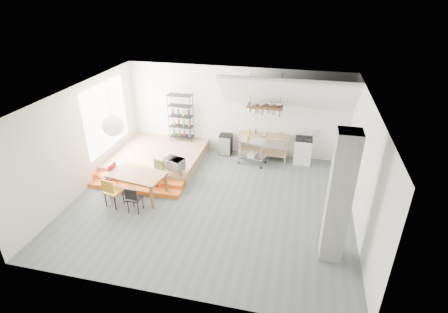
% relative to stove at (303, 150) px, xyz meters
% --- Properties ---
extents(floor, '(8.00, 8.00, 0.00)m').
position_rel_stove_xyz_m(floor, '(-2.50, -3.16, -0.48)').
color(floor, slate).
rests_on(floor, ground).
extents(wall_back, '(8.00, 0.04, 3.20)m').
position_rel_stove_xyz_m(wall_back, '(-2.50, 0.34, 1.12)').
color(wall_back, silver).
rests_on(wall_back, ground).
extents(wall_left, '(0.04, 7.00, 3.20)m').
position_rel_stove_xyz_m(wall_left, '(-6.50, -3.16, 1.12)').
color(wall_left, silver).
rests_on(wall_left, ground).
extents(wall_right, '(0.04, 7.00, 3.20)m').
position_rel_stove_xyz_m(wall_right, '(1.50, -3.16, 1.12)').
color(wall_right, silver).
rests_on(wall_right, ground).
extents(ceiling, '(8.00, 7.00, 0.02)m').
position_rel_stove_xyz_m(ceiling, '(-2.50, -3.16, 2.72)').
color(ceiling, white).
rests_on(ceiling, wall_back).
extents(slope_ceiling, '(4.40, 1.44, 1.32)m').
position_rel_stove_xyz_m(slope_ceiling, '(-0.70, -0.26, 2.07)').
color(slope_ceiling, white).
rests_on(slope_ceiling, wall_back).
extents(window_pane, '(0.02, 2.50, 2.20)m').
position_rel_stove_xyz_m(window_pane, '(-6.48, -1.66, 1.32)').
color(window_pane, white).
rests_on(window_pane, wall_left).
extents(platform, '(3.00, 3.00, 0.40)m').
position_rel_stove_xyz_m(platform, '(-5.00, -1.16, -0.28)').
color(platform, '#96714B').
rests_on(platform, ground).
extents(step_lower, '(3.00, 0.35, 0.13)m').
position_rel_stove_xyz_m(step_lower, '(-5.00, -3.11, -0.41)').
color(step_lower, orange).
rests_on(step_lower, ground).
extents(step_upper, '(3.00, 0.35, 0.27)m').
position_rel_stove_xyz_m(step_upper, '(-5.00, -2.76, -0.35)').
color(step_upper, orange).
rests_on(step_upper, ground).
extents(concrete_column, '(0.50, 0.50, 3.20)m').
position_rel_stove_xyz_m(concrete_column, '(0.80, -4.66, 1.12)').
color(concrete_column, gray).
rests_on(concrete_column, ground).
extents(kitchen_counter, '(1.80, 0.60, 0.91)m').
position_rel_stove_xyz_m(kitchen_counter, '(-1.40, -0.01, 0.15)').
color(kitchen_counter, '#96714B').
rests_on(kitchen_counter, ground).
extents(stove, '(0.60, 0.60, 1.18)m').
position_rel_stove_xyz_m(stove, '(0.00, 0.00, 0.00)').
color(stove, white).
rests_on(stove, ground).
extents(pot_rack, '(1.20, 0.50, 1.43)m').
position_rel_stove_xyz_m(pot_rack, '(-1.37, -0.23, 1.50)').
color(pot_rack, '#3F2A19').
rests_on(pot_rack, ceiling).
extents(wire_shelving, '(0.88, 0.38, 1.80)m').
position_rel_stove_xyz_m(wire_shelving, '(-4.50, 0.04, 0.85)').
color(wire_shelving, black).
rests_on(wire_shelving, platform).
extents(microwave_shelf, '(0.60, 0.40, 0.16)m').
position_rel_stove_xyz_m(microwave_shelf, '(-3.90, -2.41, 0.07)').
color(microwave_shelf, '#96714B').
rests_on(microwave_shelf, platform).
extents(paper_lantern, '(0.60, 0.60, 0.60)m').
position_rel_stove_xyz_m(paper_lantern, '(-5.30, -3.26, 1.72)').
color(paper_lantern, white).
rests_on(paper_lantern, ceiling).
extents(dining_table, '(1.77, 1.18, 0.78)m').
position_rel_stove_xyz_m(dining_table, '(-4.71, -3.36, 0.22)').
color(dining_table, brown).
rests_on(dining_table, ground).
extents(chair_mustard, '(0.51, 0.51, 0.94)m').
position_rel_stove_xyz_m(chair_mustard, '(-5.19, -4.03, 0.08)').
color(chair_mustard, '#BF8A20').
rests_on(chair_mustard, ground).
extents(chair_black, '(0.38, 0.38, 0.82)m').
position_rel_stove_xyz_m(chair_black, '(-4.46, -4.14, 0.01)').
color(chair_black, black).
rests_on(chair_black, ground).
extents(chair_olive, '(0.50, 0.50, 0.87)m').
position_rel_stove_xyz_m(chair_olive, '(-4.38, -2.66, 0.04)').
color(chair_olive, '#525D2C').
rests_on(chair_olive, ground).
extents(chair_red, '(0.43, 0.43, 0.91)m').
position_rel_stove_xyz_m(chair_red, '(-5.70, -3.19, 0.06)').
color(chair_red, red).
rests_on(chair_red, ground).
extents(rolling_cart, '(1.01, 0.72, 0.91)m').
position_rel_stove_xyz_m(rolling_cart, '(-1.71, -0.51, 0.11)').
color(rolling_cart, silver).
rests_on(rolling_cart, ground).
extents(mini_fridge, '(0.45, 0.45, 0.76)m').
position_rel_stove_xyz_m(mini_fridge, '(-2.81, 0.04, -0.10)').
color(mini_fridge, black).
rests_on(mini_fridge, ground).
extents(microwave, '(0.70, 0.58, 0.33)m').
position_rel_stove_xyz_m(microwave, '(-3.90, -2.41, 0.25)').
color(microwave, beige).
rests_on(microwave, microwave_shelf).
extents(bowl, '(0.27, 0.27, 0.06)m').
position_rel_stove_xyz_m(bowl, '(-1.45, -0.06, 0.46)').
color(bowl, silver).
rests_on(bowl, kitchen_counter).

